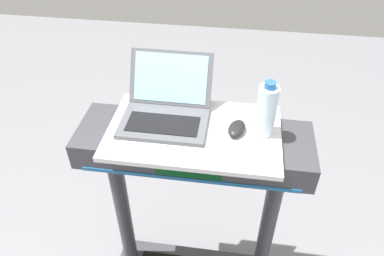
{
  "coord_description": "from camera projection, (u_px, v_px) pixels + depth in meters",
  "views": [
    {
      "loc": [
        0.14,
        -0.35,
        1.97
      ],
      "look_at": [
        0.0,
        0.65,
        1.14
      ],
      "focal_mm": 34.75,
      "sensor_mm": 36.0,
      "label": 1
    }
  ],
  "objects": [
    {
      "name": "desk_board",
      "position": [
        194.0,
        132.0,
        1.39
      ],
      "size": [
        0.64,
        0.4,
        0.02
      ],
      "primitive_type": "cube",
      "color": "silver",
      "rests_on": "treadmill_base"
    },
    {
      "name": "laptop",
      "position": [
        166.0,
        108.0,
        1.42
      ],
      "size": [
        0.33,
        0.32,
        0.21
      ],
      "rotation": [
        0.0,
        0.0,
        0.06
      ],
      "color": "#515459",
      "rests_on": "desk_board"
    },
    {
      "name": "computer_mouse",
      "position": [
        237.0,
        128.0,
        1.37
      ],
      "size": [
        0.08,
        0.11,
        0.03
      ],
      "primitive_type": "ellipsoid",
      "rotation": [
        0.0,
        0.0,
        -0.24
      ],
      "color": "black",
      "rests_on": "desk_board"
    },
    {
      "name": "water_bottle",
      "position": [
        266.0,
        110.0,
        1.31
      ],
      "size": [
        0.07,
        0.07,
        0.22
      ],
      "color": "silver",
      "rests_on": "desk_board"
    }
  ]
}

